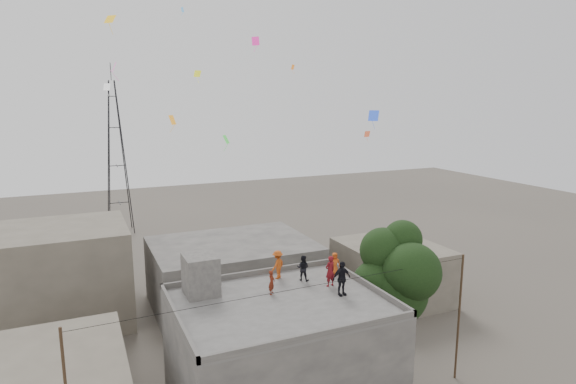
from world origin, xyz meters
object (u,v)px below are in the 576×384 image
stair_head_box (201,275)px  transmission_tower (116,158)px  tree (397,276)px  person_dark_adult (342,278)px  person_red_adult (330,271)px

stair_head_box → transmission_tower: (-0.80, 37.40, 1.97)m
transmission_tower → tree: bearing=-73.9°
transmission_tower → person_dark_adult: size_ratio=11.39×
stair_head_box → person_dark_adult: 7.05m
tree → person_dark_adult: size_ratio=5.18×
person_dark_adult → transmission_tower: bearing=95.4°
stair_head_box → tree: (10.57, -2.00, -1.00)m
tree → person_red_adult: tree is taller
transmission_tower → person_dark_adult: (7.15, -40.46, -2.09)m
tree → person_red_adult: 4.24m
person_dark_adult → tree: bearing=9.5°
stair_head_box → person_red_adult: stair_head_box is taller
stair_head_box → transmission_tower: bearing=91.2°
stair_head_box → person_dark_adult: (6.35, -3.06, -0.12)m
stair_head_box → person_red_adult: 6.66m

